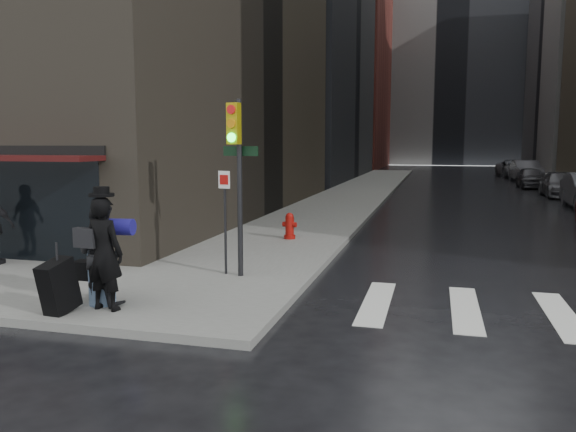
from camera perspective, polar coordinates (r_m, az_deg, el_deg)
name	(u,v)px	position (r m, az deg, el deg)	size (l,w,h in m)	color
ground	(183,303)	(10.82, -10.58, -8.72)	(140.00, 140.00, 0.00)	black
sidewalk_left	(364,189)	(36.77, 7.71, 2.77)	(4.00, 50.00, 0.15)	slate
bldg_left_far	(298,65)	(74.17, 1.03, 15.12)	(22.00, 20.00, 26.00)	maroon
bldg_distant	(451,54)	(88.36, 16.19, 15.55)	(40.00, 12.00, 32.00)	slate
man_overcoat	(95,258)	(10.04, -19.04, -4.08)	(1.21, 1.06, 2.15)	black
man_jeans	(101,254)	(10.40, -18.48, -3.66)	(1.28, 0.74, 1.80)	black
traffic_light	(236,163)	(11.83, -5.31, 5.36)	(0.92, 0.52, 3.75)	black
fire_hydrant	(290,227)	(16.76, 0.16, -1.13)	(0.45, 0.34, 0.78)	#930E09
parked_car_3	(561,185)	(35.15, 25.99, 2.87)	(1.90, 4.68, 1.36)	#454549
parked_car_4	(531,178)	(41.39, 23.46, 3.60)	(1.65, 4.11, 1.40)	#3A3A3F
parked_car_5	(526,171)	(47.84, 23.02, 4.22)	(1.78, 5.09, 1.68)	#404045
parked_car_6	(515,168)	(54.24, 22.08, 4.50)	(2.60, 5.63, 1.56)	#535359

